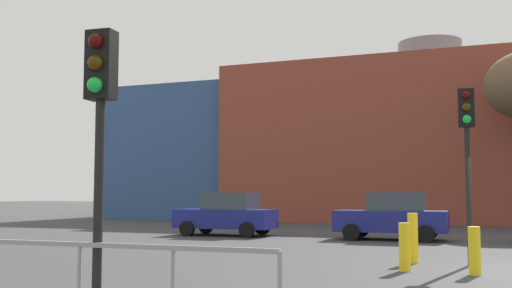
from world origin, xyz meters
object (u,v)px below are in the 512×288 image
at_px(parked_car_1, 393,216).
at_px(bollard_yellow_0, 405,247).
at_px(traffic_light_island, 467,135).
at_px(traffic_light_near_left, 99,106).
at_px(bollard_yellow_2, 413,238).
at_px(parked_car_0, 227,214).
at_px(bollard_yellow_1, 475,251).

relative_size(parked_car_1, bollard_yellow_0, 3.83).
distance_m(parked_car_1, traffic_light_island, 7.94).
bearing_deg(parked_car_1, traffic_light_island, 110.82).
distance_m(traffic_light_near_left, bollard_yellow_0, 7.72).
distance_m(bollard_yellow_0, bollard_yellow_2, 1.61).
bearing_deg(bollard_yellow_2, parked_car_1, 101.43).
distance_m(traffic_light_island, bollard_yellow_2, 2.73).
distance_m(parked_car_0, parked_car_1, 6.44).
xyz_separation_m(parked_car_0, bollard_yellow_0, (7.87, -8.70, -0.32)).
relative_size(traffic_light_near_left, bollard_yellow_2, 3.16).
bearing_deg(bollard_yellow_0, bollard_yellow_1, -5.08).
xyz_separation_m(parked_car_1, bollard_yellow_2, (1.44, -7.10, -0.25)).
bearing_deg(parked_car_1, parked_car_0, 0.00).
bearing_deg(bollard_yellow_2, bollard_yellow_0, -90.17).
relative_size(parked_car_0, bollard_yellow_0, 3.79).
bearing_deg(bollard_yellow_0, traffic_light_island, 50.55).
xyz_separation_m(traffic_light_near_left, traffic_light_island, (4.26, 8.32, 0.25)).
bearing_deg(traffic_light_near_left, parked_car_1, 170.41).
bearing_deg(parked_car_0, traffic_light_island, 142.05).
relative_size(parked_car_0, traffic_light_near_left, 1.04).
bearing_deg(traffic_light_near_left, bollard_yellow_1, 142.74).
distance_m(parked_car_0, bollard_yellow_1, 12.80).
height_order(traffic_light_near_left, bollard_yellow_1, traffic_light_near_left).
bearing_deg(parked_car_0, bollard_yellow_0, 132.13).
relative_size(bollard_yellow_1, bollard_yellow_2, 0.82).
xyz_separation_m(parked_car_1, traffic_light_near_left, (-1.54, -15.46, 1.91)).
height_order(bollard_yellow_0, bollard_yellow_1, bollard_yellow_0).
relative_size(traffic_light_near_left, traffic_light_island, 0.91).
bearing_deg(bollard_yellow_0, bollard_yellow_2, 89.83).
xyz_separation_m(parked_car_0, bollard_yellow_1, (9.27, -8.83, -0.35)).
bearing_deg(parked_car_1, bollard_yellow_0, 99.34).
bearing_deg(traffic_light_island, parked_car_1, -163.49).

